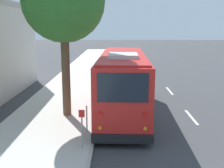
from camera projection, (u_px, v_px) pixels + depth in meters
name	position (u px, v px, depth m)	size (l,w,h in m)	color
ground_plane	(131.00, 111.00, 15.74)	(160.00, 160.00, 0.00)	#3D3D3F
sidewalk_slab	(58.00, 109.00, 15.77)	(80.00, 4.45, 0.15)	beige
curb_strip	(99.00, 109.00, 15.75)	(80.00, 0.14, 0.15)	#AAA69D
shuttle_bus	(123.00, 80.00, 15.04)	(9.59, 2.70, 3.39)	red
parked_sedan_blue	(116.00, 72.00, 25.15)	(4.47, 1.91, 1.33)	navy
parked_sedan_silver	(116.00, 63.00, 31.09)	(4.64, 1.71, 1.31)	#A8AAAF
sign_post_near	(82.00, 129.00, 10.39)	(0.06, 0.22, 1.51)	gray
sign_post_far	(87.00, 119.00, 12.14)	(0.06, 0.06, 1.16)	gray
lane_stripe_mid	(191.00, 117.00, 14.63)	(2.40, 0.14, 0.01)	silver
lane_stripe_ahead	(170.00, 91.00, 20.51)	(2.40, 0.14, 0.01)	silver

